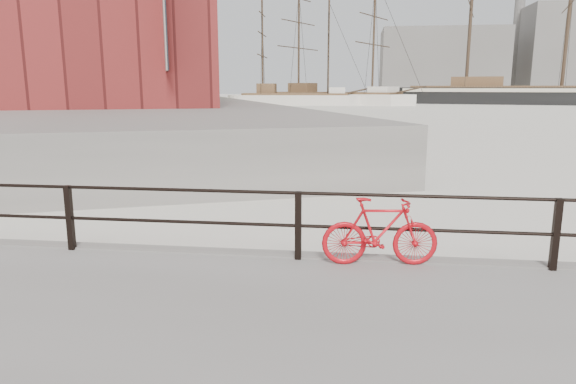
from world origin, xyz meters
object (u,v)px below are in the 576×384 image
(schooner_left, at_px, (295,105))
(workboat_near, at_px, (61,127))
(bicycle, at_px, (380,232))
(schooner_mid, at_px, (334,104))
(barque_black, at_px, (560,105))
(workboat_far, at_px, (98,112))

(schooner_left, bearing_deg, workboat_near, -105.30)
(bicycle, height_order, workboat_near, workboat_near)
(schooner_mid, xyz_separation_m, schooner_left, (-5.88, -5.00, 0.00))
(workboat_near, bearing_deg, schooner_mid, 68.53)
(bicycle, xyz_separation_m, barque_black, (32.85, 83.21, -0.83))
(workboat_far, bearing_deg, barque_black, -3.20)
(schooner_mid, relative_size, workboat_near, 2.82)
(barque_black, height_order, schooner_mid, barque_black)
(workboat_near, bearing_deg, schooner_left, 73.25)
(bicycle, height_order, schooner_mid, schooner_mid)
(schooner_left, bearing_deg, schooner_mid, 38.53)
(schooner_mid, bearing_deg, schooner_left, -113.97)
(barque_black, xyz_separation_m, workboat_near, (-54.14, -55.68, 0.00))
(bicycle, relative_size, barque_black, 0.02)
(barque_black, distance_m, schooner_mid, 36.99)
(bicycle, distance_m, workboat_near, 34.81)
(schooner_mid, bearing_deg, bicycle, -61.48)
(barque_black, distance_m, schooner_left, 43.50)
(bicycle, relative_size, workboat_near, 0.15)
(schooner_mid, relative_size, schooner_left, 1.33)
(schooner_mid, distance_m, workboat_far, 40.67)
(schooner_left, distance_m, workboat_far, 33.14)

